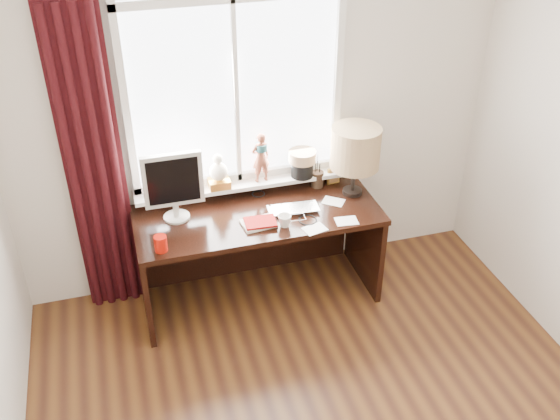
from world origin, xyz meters
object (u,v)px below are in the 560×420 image
object	(u,v)px
desk	(255,234)
laptop	(294,209)
mug	(285,220)
monitor	(173,183)
table_lamp	(355,149)
red_cup	(161,244)

from	to	relation	value
desk	laptop	bearing A→B (deg)	-30.11
mug	monitor	xyz separation A→B (m)	(-0.68, 0.30, 0.23)
laptop	monitor	distance (m)	0.85
desk	table_lamp	xyz separation A→B (m)	(0.73, -0.03, 0.61)
monitor	table_lamp	distance (m)	1.28
red_cup	monitor	distance (m)	0.44
mug	monitor	size ratio (longest dim) A/B	0.19
laptop	mug	xyz separation A→B (m)	(-0.11, -0.16, 0.03)
table_lamp	monitor	bearing A→B (deg)	178.55
monitor	table_lamp	bearing A→B (deg)	-1.45
laptop	desk	distance (m)	0.38
red_cup	mug	bearing A→B (deg)	3.14
mug	monitor	distance (m)	0.78
red_cup	laptop	bearing A→B (deg)	12.38
laptop	table_lamp	world-z (taller)	table_lamp
table_lamp	red_cup	bearing A→B (deg)	-167.50
desk	table_lamp	distance (m)	0.95
laptop	monitor	bearing A→B (deg)	174.40
table_lamp	desk	bearing A→B (deg)	177.32
red_cup	monitor	xyz separation A→B (m)	(0.15, 0.35, 0.22)
laptop	table_lamp	bearing A→B (deg)	17.21
mug	desk	distance (m)	0.44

